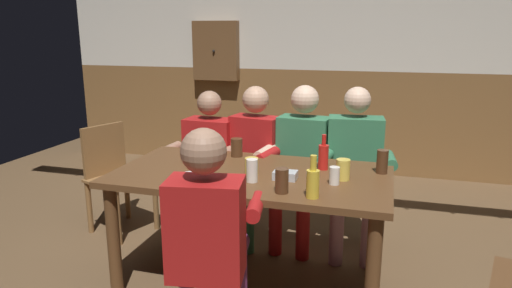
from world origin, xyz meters
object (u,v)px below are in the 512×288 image
object	(u,v)px
dining_table	(251,188)
person_4	(210,231)
condiment_caddy	(285,175)
person_1	(251,157)
pint_glass_7	(382,162)
chair_empty_near_left	(115,175)
bottle_1	(313,182)
person_2	(301,159)
plate_0	(193,177)
pint_glass_4	(343,170)
pint_glass_1	(252,166)
pint_glass_6	(282,181)
bottle_0	(323,156)
pint_glass_0	(237,147)
table_candle	(223,149)
pint_glass_5	(190,153)
wall_dart_cabinet	(216,51)
person_0	(207,156)
pint_glass_2	(334,176)
pint_glass_3	(252,171)
person_3	(354,164)

from	to	relation	value
dining_table	person_4	xyz separation A→B (m)	(-0.01, -0.68, 0.01)
condiment_caddy	person_4	bearing A→B (deg)	-112.39
dining_table	person_1	size ratio (longest dim) A/B	1.41
pint_glass_7	chair_empty_near_left	bearing A→B (deg)	172.06
condiment_caddy	bottle_1	xyz separation A→B (m)	(0.21, -0.27, 0.06)
person_2	bottle_1	world-z (taller)	person_2
plate_0	pint_glass_4	distance (m)	0.90
pint_glass_1	pint_glass_6	size ratio (longest dim) A/B	0.77
plate_0	bottle_1	bearing A→B (deg)	-9.39
person_2	plate_0	world-z (taller)	person_2
person_1	pint_glass_6	distance (m)	1.12
bottle_0	pint_glass_0	bearing A→B (deg)	167.40
pint_glass_7	pint_glass_4	bearing A→B (deg)	-137.88
pint_glass_4	pint_glass_6	world-z (taller)	pint_glass_6
dining_table	person_4	world-z (taller)	person_4
plate_0	pint_glass_6	world-z (taller)	pint_glass_6
person_2	person_4	distance (m)	1.38
person_2	pint_glass_7	distance (m)	0.78
table_candle	plate_0	bearing A→B (deg)	-88.77
pint_glass_5	bottle_1	bearing A→B (deg)	-26.02
pint_glass_0	pint_glass_7	bearing A→B (deg)	-7.02
dining_table	pint_glass_4	bearing A→B (deg)	1.35
plate_0	pint_glass_4	xyz separation A→B (m)	(0.87, 0.23, 0.06)
pint_glass_7	wall_dart_cabinet	size ratio (longest dim) A/B	0.21
person_0	pint_glass_5	size ratio (longest dim) A/B	9.29
condiment_caddy	pint_glass_6	xyz separation A→B (m)	(0.03, -0.24, 0.04)
dining_table	pint_glass_2	bearing A→B (deg)	-9.38
person_1	pint_glass_3	distance (m)	0.91
person_2	pint_glass_7	xyz separation A→B (m)	(0.60, -0.48, 0.16)
person_3	pint_glass_5	bearing A→B (deg)	22.96
person_4	person_3	bearing A→B (deg)	56.52
chair_empty_near_left	wall_dart_cabinet	xyz separation A→B (m)	(0.10, 2.12, 0.93)
person_3	chair_empty_near_left	bearing A→B (deg)	-0.75
pint_glass_1	dining_table	bearing A→B (deg)	108.41
person_3	pint_glass_5	xyz separation A→B (m)	(-1.06, -0.58, 0.15)
pint_glass_1	pint_glass_5	bearing A→B (deg)	163.11
dining_table	person_1	bearing A→B (deg)	106.95
person_3	person_2	bearing A→B (deg)	-6.19
table_candle	wall_dart_cabinet	xyz separation A→B (m)	(-0.92, 2.27, 0.60)
person_0	condiment_caddy	xyz separation A→B (m)	(0.82, -0.76, 0.14)
table_candle	pint_glass_6	distance (m)	0.89
person_1	pint_glass_5	xyz separation A→B (m)	(-0.26, -0.58, 0.16)
bottle_1	pint_glass_2	xyz separation A→B (m)	(0.08, 0.25, -0.04)
table_candle	plate_0	size ratio (longest dim) A/B	0.37
bottle_1	pint_glass_3	world-z (taller)	bottle_1
pint_glass_1	chair_empty_near_left	bearing A→B (deg)	157.80
plate_0	bottle_1	world-z (taller)	bottle_1
person_2	table_candle	world-z (taller)	person_2
person_2	pint_glass_4	bearing A→B (deg)	125.64
person_1	pint_glass_2	distance (m)	1.08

